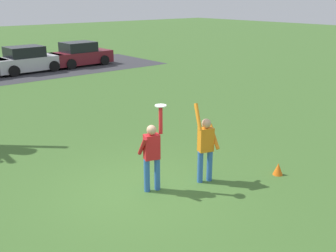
{
  "coord_description": "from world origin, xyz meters",
  "views": [
    {
      "loc": [
        -4.9,
        -6.92,
        4.42
      ],
      "look_at": [
        0.91,
        0.03,
        1.44
      ],
      "focal_mm": 41.83,
      "sensor_mm": 36.0,
      "label": 1
    }
  ],
  "objects_px": {
    "person_catcher": "(152,152)",
    "parked_car_maroon": "(80,55)",
    "frisbee_disc": "(161,106)",
    "parked_car_silver": "(27,60)",
    "field_cone_orange": "(278,169)",
    "person_defender": "(206,145)"
  },
  "relations": [
    {
      "from": "frisbee_disc",
      "to": "parked_car_maroon",
      "type": "xyz_separation_m",
      "value": [
        7.18,
        17.62,
        -1.37
      ]
    },
    {
      "from": "frisbee_disc",
      "to": "parked_car_maroon",
      "type": "height_order",
      "value": "frisbee_disc"
    },
    {
      "from": "person_defender",
      "to": "parked_car_maroon",
      "type": "bearing_deg",
      "value": -89.47
    },
    {
      "from": "frisbee_disc",
      "to": "field_cone_orange",
      "type": "xyz_separation_m",
      "value": [
        2.85,
        -1.35,
        -1.93
      ]
    },
    {
      "from": "parked_car_silver",
      "to": "field_cone_orange",
      "type": "bearing_deg",
      "value": -94.46
    },
    {
      "from": "person_catcher",
      "to": "field_cone_orange",
      "type": "xyz_separation_m",
      "value": [
        3.06,
        -1.42,
        -0.82
      ]
    },
    {
      "from": "frisbee_disc",
      "to": "parked_car_maroon",
      "type": "relative_size",
      "value": 0.06
    },
    {
      "from": "frisbee_disc",
      "to": "parked_car_silver",
      "type": "xyz_separation_m",
      "value": [
        3.47,
        17.48,
        -1.37
      ]
    },
    {
      "from": "person_catcher",
      "to": "parked_car_maroon",
      "type": "relative_size",
      "value": 0.5
    },
    {
      "from": "person_catcher",
      "to": "parked_car_maroon",
      "type": "distance_m",
      "value": 19.04
    },
    {
      "from": "person_defender",
      "to": "frisbee_disc",
      "type": "xyz_separation_m",
      "value": [
        -1.1,
        0.38,
        1.11
      ]
    },
    {
      "from": "person_catcher",
      "to": "person_defender",
      "type": "xyz_separation_m",
      "value": [
        1.32,
        -0.46,
        -0.0
      ]
    },
    {
      "from": "frisbee_disc",
      "to": "parked_car_silver",
      "type": "distance_m",
      "value": 17.87
    },
    {
      "from": "person_defender",
      "to": "person_catcher",
      "type": "bearing_deg",
      "value": 0.0
    },
    {
      "from": "frisbee_disc",
      "to": "person_catcher",
      "type": "bearing_deg",
      "value": 160.81
    },
    {
      "from": "person_catcher",
      "to": "field_cone_orange",
      "type": "bearing_deg",
      "value": -5.71
    },
    {
      "from": "person_catcher",
      "to": "person_defender",
      "type": "distance_m",
      "value": 1.39
    },
    {
      "from": "person_defender",
      "to": "parked_car_silver",
      "type": "bearing_deg",
      "value": -78.36
    },
    {
      "from": "parked_car_maroon",
      "to": "field_cone_orange",
      "type": "height_order",
      "value": "parked_car_maroon"
    },
    {
      "from": "parked_car_silver",
      "to": "parked_car_maroon",
      "type": "bearing_deg",
      "value": -0.45
    },
    {
      "from": "person_catcher",
      "to": "parked_car_silver",
      "type": "height_order",
      "value": "person_catcher"
    },
    {
      "from": "parked_car_maroon",
      "to": "field_cone_orange",
      "type": "xyz_separation_m",
      "value": [
        -4.33,
        -18.96,
        -0.57
      ]
    }
  ]
}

